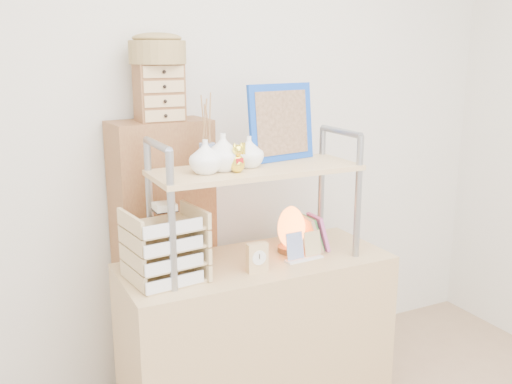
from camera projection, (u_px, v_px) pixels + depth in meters
room_shell at (383, 37)px, 1.61m from camera, size 3.42×3.41×2.61m
desk at (256, 337)px, 2.62m from camera, size 1.20×0.50×0.75m
cabinet at (165, 261)px, 2.74m from camera, size 0.47×0.27×1.35m
hutch at (249, 163)px, 2.43m from camera, size 0.90×0.34×0.77m
letter_tray at (166, 250)px, 2.28m from camera, size 0.30×0.28×0.33m
salt_lamp at (291, 229)px, 2.62m from camera, size 0.14×0.13×0.22m
desk_clock at (257, 258)px, 2.39m from camera, size 0.09×0.04×0.13m
postcard_stand at (304, 251)px, 2.54m from camera, size 0.19×0.06×0.13m
drawer_chest at (159, 93)px, 2.53m from camera, size 0.20×0.16×0.25m
woven_basket at (157, 52)px, 2.49m from camera, size 0.25×0.25×0.10m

